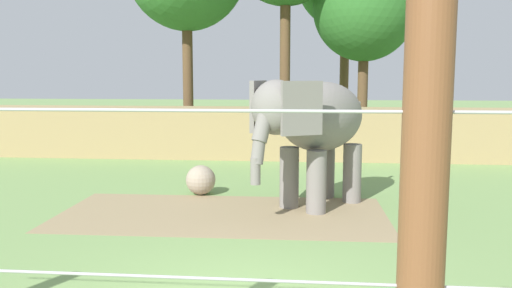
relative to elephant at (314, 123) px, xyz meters
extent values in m
cube|color=#937F5B|center=(-1.92, -0.82, -1.87)|extent=(6.94, 3.48, 0.01)
cube|color=tan|center=(-1.04, 7.14, -0.99)|extent=(36.00, 1.80, 1.78)
cylinder|color=gray|center=(0.05, -0.54, -1.20)|extent=(0.42, 0.42, 1.35)
cylinder|color=gray|center=(-0.54, -0.09, -1.20)|extent=(0.42, 0.42, 1.35)
cylinder|color=gray|center=(0.89, 0.55, -1.20)|extent=(0.42, 0.42, 1.35)
cylinder|color=gray|center=(0.31, 1.01, -1.20)|extent=(0.42, 0.42, 1.35)
ellipsoid|color=gray|center=(0.18, 0.23, 0.13)|extent=(2.60, 2.81, 1.54)
ellipsoid|color=gray|center=(-0.78, -1.01, 0.40)|extent=(1.42, 1.40, 1.11)
cube|color=gray|center=(-0.26, -1.29, 0.40)|extent=(0.81, 0.49, 1.06)
cube|color=gray|center=(-1.18, -0.58, 0.40)|extent=(0.28, 0.87, 1.06)
cylinder|color=gray|center=(-1.03, -1.34, 0.00)|extent=(0.53, 0.56, 0.60)
cylinder|color=gray|center=(-1.10, -1.43, -0.42)|extent=(0.41, 0.42, 0.57)
cylinder|color=gray|center=(-1.15, -1.49, -0.82)|extent=(0.28, 0.28, 0.53)
cylinder|color=gray|center=(1.03, 1.34, 0.03)|extent=(0.25, 0.29, 0.77)
sphere|color=gray|center=(-2.74, 0.97, -1.51)|extent=(0.73, 0.73, 0.73)
cylinder|color=brown|center=(0.50, -8.65, 0.05)|extent=(0.27, 0.27, 3.85)
cylinder|color=#B7B7BC|center=(-1.04, -8.65, -0.18)|extent=(10.27, 0.02, 0.02)
cylinder|color=#B7B7BC|center=(-1.04, -8.65, 0.82)|extent=(10.27, 0.02, 0.02)
cylinder|color=brown|center=(1.65, 15.12, 0.94)|extent=(0.44, 0.44, 5.64)
cylinder|color=brown|center=(2.24, 11.89, 0.11)|extent=(0.44, 0.44, 3.97)
ellipsoid|color=#2D6B28|center=(2.24, 11.89, 3.97)|extent=(4.43, 4.43, 4.65)
cylinder|color=brown|center=(-5.26, 10.87, 0.77)|extent=(0.44, 0.44, 5.30)
cylinder|color=brown|center=(-1.12, 11.14, 1.29)|extent=(0.44, 0.44, 6.32)
camera|label=1|loc=(-0.16, -11.64, 1.02)|focal=37.22mm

